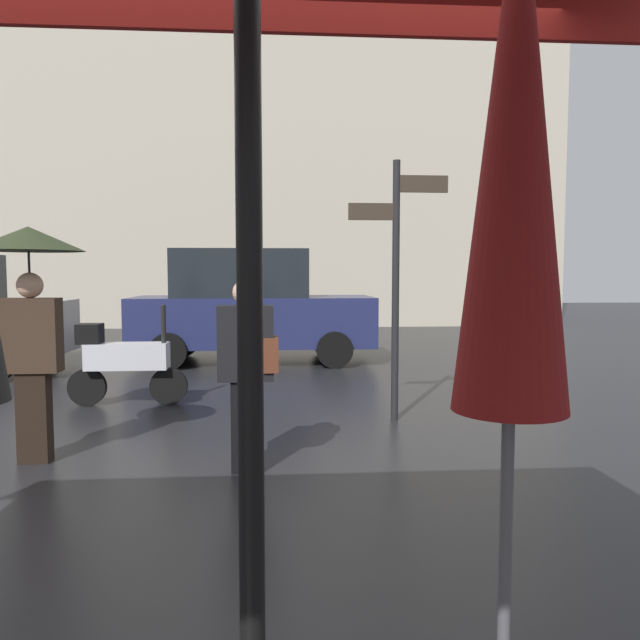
{
  "coord_description": "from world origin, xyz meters",
  "views": [
    {
      "loc": [
        0.29,
        -2.75,
        1.62
      ],
      "look_at": [
        0.87,
        5.0,
        1.03
      ],
      "focal_mm": 34.5,
      "sensor_mm": 36.0,
      "label": 1
    }
  ],
  "objects": [
    {
      "name": "folded_patio_umbrella_far",
      "position": [
        0.93,
        -1.13,
        1.83
      ],
      "size": [
        0.48,
        0.48,
        2.73
      ],
      "color": "black",
      "rests_on": "ground"
    },
    {
      "name": "ground_plane",
      "position": [
        0.0,
        0.0,
        0.0
      ],
      "size": [
        60.0,
        60.0,
        0.0
      ],
      "primitive_type": "plane",
      "color": "black"
    },
    {
      "name": "parked_car_left",
      "position": [
        -0.15,
        8.52,
        1.02
      ],
      "size": [
        4.33,
        1.89,
        2.05
      ],
      "rotation": [
        0.0,
        0.0,
        0.01
      ],
      "color": "#1E234C",
      "rests_on": "ground"
    },
    {
      "name": "street_signpost",
      "position": [
        1.62,
        3.87,
        1.72
      ],
      "size": [
        1.08,
        0.08,
        2.83
      ],
      "color": "black",
      "rests_on": "ground"
    },
    {
      "name": "pedestrian_with_umbrella",
      "position": [
        -1.76,
        2.61,
        1.53
      ],
      "size": [
        0.91,
        0.91,
        2.01
      ],
      "rotation": [
        0.0,
        0.0,
        5.7
      ],
      "color": "black",
      "rests_on": "ground"
    },
    {
      "name": "parked_scooter",
      "position": [
        -1.55,
        4.88,
        0.56
      ],
      "size": [
        1.44,
        0.32,
        1.23
      ],
      "rotation": [
        0.0,
        0.0,
        -0.39
      ],
      "color": "black",
      "rests_on": "ground"
    },
    {
      "name": "building_block",
      "position": [
        0.0,
        17.22,
        7.49
      ],
      "size": [
        18.43,
        3.2,
        14.99
      ],
      "primitive_type": "cube",
      "color": "#B2A893",
      "rests_on": "ground"
    },
    {
      "name": "pedestrian_with_bag",
      "position": [
        0.08,
        2.22,
        0.89
      ],
      "size": [
        0.49,
        0.24,
        1.57
      ],
      "rotation": [
        0.0,
        0.0,
        4.8
      ],
      "color": "black",
      "rests_on": "ground"
    }
  ]
}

